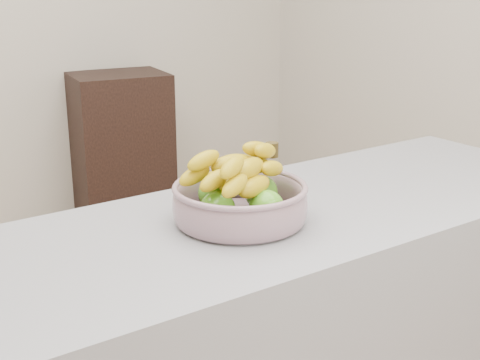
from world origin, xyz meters
name	(u,v)px	position (x,y,z in m)	size (l,w,h in m)	color
cabinet	(122,154)	(0.71, 1.78, 0.45)	(0.51, 0.40, 0.91)	black
fruit_bowl	(240,199)	(-0.01, -0.41, 0.96)	(0.31, 0.31, 0.16)	#9EADBD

